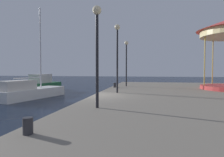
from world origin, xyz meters
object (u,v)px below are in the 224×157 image
Objects in this scene: motorboat_green at (41,85)px; lamp_post_mid_promenade at (117,46)px; bollard_north at (28,126)px; bollard_center at (115,85)px; lamp_post_near_edge at (97,38)px; sailboat_white at (29,91)px; lamp_post_far_end at (126,55)px.

lamp_post_mid_promenade is (9.90, -7.58, 3.20)m from motorboat_green.
lamp_post_mid_promenade is 9.47m from bollard_north.
bollard_center is at bearing -21.44° from motorboat_green.
bollard_north is 13.02m from bollard_center.
bollard_north is (-0.73, -8.99, -2.88)m from lamp_post_mid_promenade.
lamp_post_mid_promenade is (-0.04, 5.46, 0.28)m from lamp_post_near_edge.
sailboat_white is 12.52m from bollard_north.
sailboat_white is at bearing 122.76° from bollard_north.
lamp_post_far_end is at bearing 89.94° from lamp_post_mid_promenade.
lamp_post_far_end reaches higher than motorboat_green.
motorboat_green is 13.12× the size of bollard_center.
motorboat_green is at bearing 142.57° from lamp_post_mid_promenade.
lamp_post_near_edge is at bearing -84.67° from bollard_center.
motorboat_green is at bearing 111.58° from sailboat_white.
motorboat_green reaches higher than bollard_center.
lamp_post_mid_promenade is 5.46m from lamp_post_far_end.
lamp_post_near_edge is 4.45m from bollard_north.
motorboat_green is at bearing 118.94° from bollard_north.
bollard_center is at bearing 20.53° from sailboat_white.
bollard_north is at bearing -57.24° from sailboat_white.
lamp_post_far_end is (9.90, -2.12, 3.01)m from motorboat_green.
lamp_post_mid_promenade is at bearing -11.51° from sailboat_white.
lamp_post_mid_promenade is at bearing -37.43° from motorboat_green.
bollard_north is (9.16, -16.57, 0.32)m from motorboat_green.
bollard_north is at bearing -61.06° from motorboat_green.
lamp_post_mid_promenade reaches higher than bollard_center.
bollard_center is (-0.85, -1.44, -2.69)m from lamp_post_far_end.
lamp_post_near_edge is 0.96× the size of lamp_post_far_end.
lamp_post_far_end reaches higher than bollard_center.
lamp_post_near_edge is at bearing -89.61° from lamp_post_mid_promenade.
sailboat_white is 19.07× the size of bollard_north.
bollard_north is at bearing -94.66° from lamp_post_mid_promenade.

